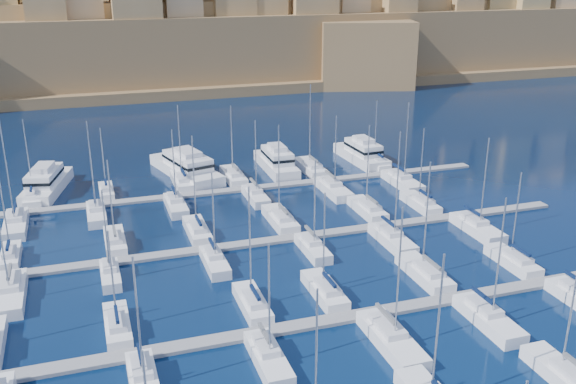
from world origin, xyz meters
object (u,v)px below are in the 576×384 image
object	(u,v)px
motor_yacht_c	(277,161)
motor_yacht_d	(362,153)
sailboat_4	(565,376)
motor_yacht_a	(46,183)
motor_yacht_b	(187,166)

from	to	relation	value
motor_yacht_c	motor_yacht_d	world-z (taller)	same
sailboat_4	motor_yacht_d	size ratio (longest dim) A/B	0.97
motor_yacht_a	motor_yacht_b	xyz separation A→B (m)	(23.83, 1.73, 0.00)
motor_yacht_b	motor_yacht_a	bearing A→B (deg)	-175.85
motor_yacht_a	motor_yacht_d	world-z (taller)	same
motor_yacht_a	motor_yacht_c	distance (m)	40.16
motor_yacht_d	motor_yacht_c	bearing A→B (deg)	-179.72
motor_yacht_a	motor_yacht_c	bearing A→B (deg)	-0.52
motor_yacht_a	motor_yacht_d	distance (m)	57.42
motor_yacht_c	motor_yacht_d	size ratio (longest dim) A/B	0.98
motor_yacht_c	sailboat_4	bearing A→B (deg)	-85.11
motor_yacht_d	motor_yacht_a	bearing A→B (deg)	179.72
motor_yacht_b	motor_yacht_c	distance (m)	16.47
sailboat_4	motor_yacht_c	distance (m)	69.67
motor_yacht_b	motor_yacht_d	size ratio (longest dim) A/B	1.31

